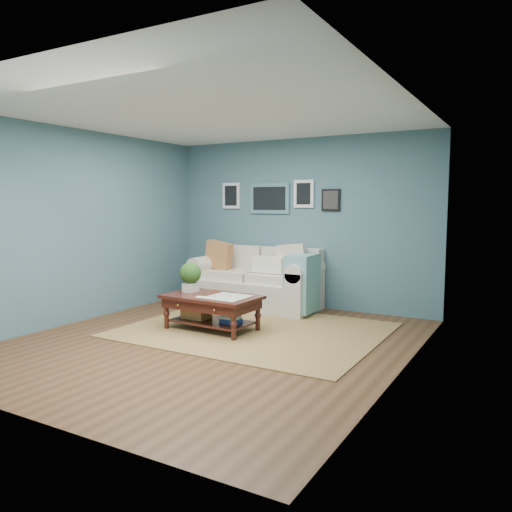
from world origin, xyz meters
The scene contains 4 objects.
room_shell centered at (-0.01, 0.06, 1.36)m, with size 5.00×5.02×2.70m.
area_rug centered at (0.16, 0.73, 0.01)m, with size 3.26×2.61×0.01m, color brown.
loveseat centered at (-0.45, 2.03, 0.44)m, with size 2.08×0.95×1.07m.
coffee_table centered at (-0.38, 0.47, 0.39)m, with size 1.27×0.77×0.87m.
Camera 1 is at (3.38, -4.85, 1.66)m, focal length 35.00 mm.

